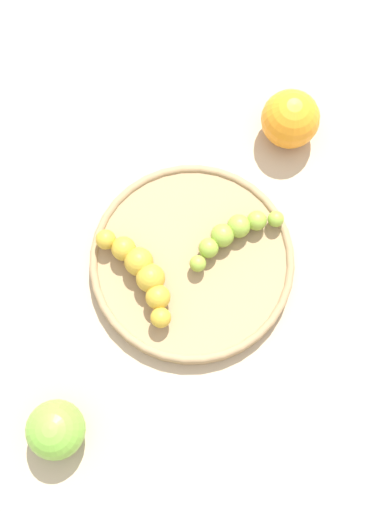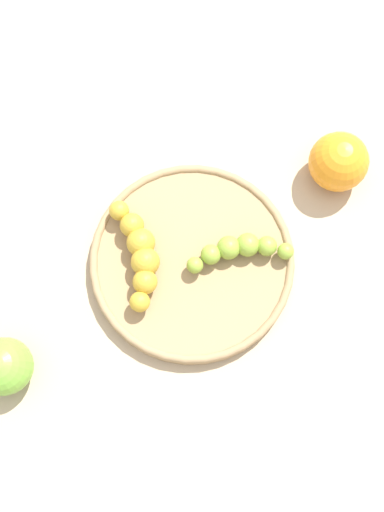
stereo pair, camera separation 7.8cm
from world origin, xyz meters
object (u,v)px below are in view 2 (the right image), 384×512
object	(u,v)px
orange_fruit	(339,162)
apple_green	(4,366)
banana_green	(239,250)
banana_spotted	(139,253)
fruit_bowl	(192,261)

from	to	relation	value
orange_fruit	apple_green	world-z (taller)	orange_fruit
banana_green	orange_fruit	xyz separation A→B (m)	(-0.03, -0.17, 0.00)
orange_fruit	apple_green	distance (m)	0.48
banana_spotted	fruit_bowl	bearing A→B (deg)	-17.28
banana_spotted	orange_fruit	distance (m)	0.28
banana_green	banana_spotted	size ratio (longest dim) A/B	0.87
banana_spotted	orange_fruit	bearing A→B (deg)	11.86
orange_fruit	banana_spotted	bearing A→B (deg)	63.22
fruit_bowl	banana_green	bearing A→B (deg)	-133.18
banana_green	orange_fruit	distance (m)	0.17
banana_spotted	orange_fruit	xyz separation A→B (m)	(-0.12, -0.25, 0.00)
orange_fruit	apple_green	bearing A→B (deg)	69.96
fruit_bowl	banana_green	xyz separation A→B (m)	(-0.04, -0.04, 0.02)
banana_green	apple_green	xyz separation A→B (m)	(0.13, 0.28, 0.00)
fruit_bowl	banana_green	size ratio (longest dim) A/B	2.50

